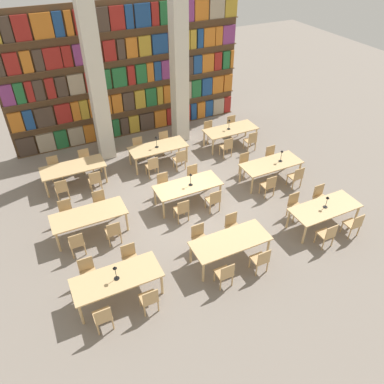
{
  "coord_description": "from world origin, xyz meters",
  "views": [
    {
      "loc": [
        -4.26,
        -9.1,
        8.14
      ],
      "look_at": [
        0.0,
        -0.28,
        0.69
      ],
      "focal_mm": 35.0,
      "sensor_mm": 36.0,
      "label": 1
    }
  ],
  "objects_px": {
    "chair_1": "(88,272)",
    "chair_33": "(209,130)",
    "pillar_center": "(179,71)",
    "chair_24": "(62,189)",
    "chair_22": "(296,176)",
    "chair_26": "(95,180)",
    "chair_16": "(182,209)",
    "reading_table_5": "(271,165)",
    "chair_7": "(233,226)",
    "chair_20": "(269,185)",
    "chair_27": "(85,160)",
    "chair_34": "(251,140)",
    "chair_13": "(66,212)",
    "chair_23": "(271,156)",
    "chair_15": "(100,203)",
    "chair_19": "(194,176)",
    "chair_31": "(165,141)",
    "desk_lamp_2": "(191,177)",
    "reading_table_6": "(73,168)",
    "chair_8": "(327,234)",
    "chair_17": "(164,184)",
    "chair_3": "(130,258)",
    "reading_table_3": "(89,216)",
    "pillar_left": "(97,85)",
    "chair_4": "(225,273)",
    "desk_lamp_1": "(327,200)",
    "chair_29": "(139,147)",
    "reading_table_4": "(188,187)",
    "reading_table_0": "(117,279)",
    "chair_5": "(199,237)",
    "chair_9": "(295,205)",
    "chair_30": "(180,159)",
    "reading_table_2": "(325,209)",
    "desk_lamp_3": "(282,154)",
    "chair_25": "(54,167)",
    "chair_0": "(103,317)",
    "reading_table_7": "(158,148)",
    "chair_18": "(214,200)",
    "desk_lamp_5": "(229,123)",
    "chair_12": "(77,243)",
    "chair_28": "(152,166)",
    "chair_21": "(245,164)"
  },
  "relations": [
    {
      "from": "chair_13",
      "to": "chair_23",
      "type": "distance_m",
      "value": 7.8
    },
    {
      "from": "chair_29",
      "to": "reading_table_7",
      "type": "bearing_deg",
      "value": 125.85
    },
    {
      "from": "pillar_left",
      "to": "chair_23",
      "type": "height_order",
      "value": "pillar_left"
    },
    {
      "from": "chair_12",
      "to": "chair_3",
      "type": "bearing_deg",
      "value": -45.49
    },
    {
      "from": "desk_lamp_1",
      "to": "chair_28",
      "type": "distance_m",
      "value": 6.28
    },
    {
      "from": "chair_25",
      "to": "chair_34",
      "type": "distance_m",
      "value": 7.83
    },
    {
      "from": "reading_table_2",
      "to": "reading_table_5",
      "type": "height_order",
      "value": "same"
    },
    {
      "from": "chair_3",
      "to": "desk_lamp_3",
      "type": "bearing_deg",
      "value": -163.64
    },
    {
      "from": "reading_table_6",
      "to": "chair_33",
      "type": "xyz_separation_m",
      "value": [
        5.95,
        0.77,
        -0.22
      ]
    },
    {
      "from": "reading_table_0",
      "to": "chair_16",
      "type": "xyz_separation_m",
      "value": [
        2.72,
        2.02,
        -0.22
      ]
    },
    {
      "from": "chair_16",
      "to": "reading_table_5",
      "type": "height_order",
      "value": "chair_16"
    },
    {
      "from": "chair_0",
      "to": "reading_table_7",
      "type": "distance_m",
      "value": 7.43
    },
    {
      "from": "chair_15",
      "to": "chair_23",
      "type": "relative_size",
      "value": 1.0
    },
    {
      "from": "chair_16",
      "to": "chair_33",
      "type": "height_order",
      "value": "same"
    },
    {
      "from": "desk_lamp_1",
      "to": "chair_29",
      "type": "height_order",
      "value": "desk_lamp_1"
    },
    {
      "from": "reading_table_3",
      "to": "chair_22",
      "type": "relative_size",
      "value": 2.59
    },
    {
      "from": "chair_19",
      "to": "chair_31",
      "type": "distance_m",
      "value": 2.78
    },
    {
      "from": "desk_lamp_1",
      "to": "chair_24",
      "type": "relative_size",
      "value": 0.48
    },
    {
      "from": "chair_18",
      "to": "desk_lamp_2",
      "type": "relative_size",
      "value": 1.86
    },
    {
      "from": "chair_7",
      "to": "chair_20",
      "type": "xyz_separation_m",
      "value": [
        2.21,
        1.27,
        0.0
      ]
    },
    {
      "from": "desk_lamp_2",
      "to": "reading_table_6",
      "type": "xyz_separation_m",
      "value": [
        -3.33,
        2.84,
        -0.39
      ]
    },
    {
      "from": "pillar_left",
      "to": "chair_17",
      "type": "height_order",
      "value": "pillar_left"
    },
    {
      "from": "chair_7",
      "to": "chair_15",
      "type": "height_order",
      "value": "same"
    },
    {
      "from": "chair_22",
      "to": "chair_26",
      "type": "xyz_separation_m",
      "value": [
        -6.56,
        2.9,
        0.0
      ]
    },
    {
      "from": "chair_3",
      "to": "reading_table_3",
      "type": "bearing_deg",
      "value": -72.2
    },
    {
      "from": "reading_table_3",
      "to": "reading_table_4",
      "type": "distance_m",
      "value": 3.34
    },
    {
      "from": "chair_15",
      "to": "chair_27",
      "type": "bearing_deg",
      "value": -93.26
    },
    {
      "from": "desk_lamp_2",
      "to": "chair_21",
      "type": "relative_size",
      "value": 0.54
    },
    {
      "from": "chair_15",
      "to": "chair_30",
      "type": "xyz_separation_m",
      "value": [
        3.45,
        1.31,
        0.0
      ]
    },
    {
      "from": "chair_8",
      "to": "chair_17",
      "type": "bearing_deg",
      "value": 127.5
    },
    {
      "from": "chair_13",
      "to": "chair_16",
      "type": "relative_size",
      "value": 1.0
    },
    {
      "from": "chair_5",
      "to": "chair_27",
      "type": "relative_size",
      "value": 1.0
    },
    {
      "from": "chair_1",
      "to": "chair_33",
      "type": "distance_m",
      "value": 8.63
    },
    {
      "from": "desk_lamp_3",
      "to": "chair_28",
      "type": "bearing_deg",
      "value": 152.61
    },
    {
      "from": "chair_9",
      "to": "chair_20",
      "type": "distance_m",
      "value": 1.3
    },
    {
      "from": "chair_16",
      "to": "chair_26",
      "type": "bearing_deg",
      "value": 127.01
    },
    {
      "from": "chair_27",
      "to": "chair_34",
      "type": "distance_m",
      "value": 6.7
    },
    {
      "from": "chair_3",
      "to": "desk_lamp_1",
      "type": "distance_m",
      "value": 6.14
    },
    {
      "from": "chair_1",
      "to": "chair_8",
      "type": "height_order",
      "value": "same"
    },
    {
      "from": "reading_table_0",
      "to": "chair_16",
      "type": "distance_m",
      "value": 3.39
    },
    {
      "from": "chair_15",
      "to": "chair_18",
      "type": "height_order",
      "value": "same"
    },
    {
      "from": "pillar_center",
      "to": "chair_24",
      "type": "distance_m",
      "value": 6.43
    },
    {
      "from": "reading_table_4",
      "to": "chair_19",
      "type": "bearing_deg",
      "value": 51.93
    },
    {
      "from": "chair_29",
      "to": "chair_33",
      "type": "bearing_deg",
      "value": -179.42
    },
    {
      "from": "chair_1",
      "to": "chair_12",
      "type": "xyz_separation_m",
      "value": [
        -0.04,
        1.22,
        0.0
      ]
    },
    {
      "from": "desk_lamp_1",
      "to": "chair_26",
      "type": "distance_m",
      "value": 7.8
    },
    {
      "from": "chair_9",
      "to": "chair_30",
      "type": "xyz_separation_m",
      "value": [
        -2.21,
        4.18,
        0.0
      ]
    },
    {
      "from": "chair_33",
      "to": "chair_34",
      "type": "bearing_deg",
      "value": 127.46
    },
    {
      "from": "chair_4",
      "to": "chair_20",
      "type": "height_order",
      "value": "same"
    },
    {
      "from": "chair_26",
      "to": "desk_lamp_5",
      "type": "xyz_separation_m",
      "value": [
        5.9,
        0.8,
        0.59
      ]
    }
  ]
}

